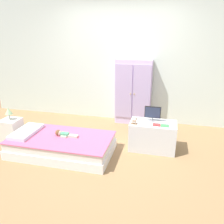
% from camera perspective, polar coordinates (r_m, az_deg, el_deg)
% --- Properties ---
extents(ground_plane, '(10.00, 10.00, 0.02)m').
position_cam_1_polar(ground_plane, '(3.92, -2.58, -9.90)').
color(ground_plane, '#99754C').
extents(back_wall, '(6.40, 0.05, 2.70)m').
position_cam_1_polar(back_wall, '(4.97, 2.34, 13.08)').
color(back_wall, silver).
rests_on(back_wall, ground_plane).
extents(bed, '(1.67, 0.89, 0.29)m').
position_cam_1_polar(bed, '(3.88, -12.53, -8.10)').
color(bed, white).
rests_on(bed, ground_plane).
extents(pillow, '(0.32, 0.64, 0.06)m').
position_cam_1_polar(pillow, '(4.11, -20.71, -4.61)').
color(pillow, silver).
rests_on(pillow, bed).
extents(doll, '(0.39, 0.13, 0.10)m').
position_cam_1_polar(doll, '(3.83, -12.38, -5.39)').
color(doll, '#4CA375').
rests_on(doll, bed).
extents(nightstand, '(0.32, 0.32, 0.41)m').
position_cam_1_polar(nightstand, '(4.57, -23.91, -4.15)').
color(nightstand, silver).
rests_on(nightstand, ground_plane).
extents(table_lamp, '(0.13, 0.13, 0.22)m').
position_cam_1_polar(table_lamp, '(4.45, -24.55, 0.12)').
color(table_lamp, '#B7B2AD').
rests_on(table_lamp, nightstand).
extents(wardrobe, '(0.76, 0.29, 1.38)m').
position_cam_1_polar(wardrobe, '(4.87, 5.39, 5.00)').
color(wardrobe, silver).
rests_on(wardrobe, ground_plane).
extents(tv_stand, '(0.77, 0.43, 0.49)m').
position_cam_1_polar(tv_stand, '(3.93, 10.14, -5.95)').
color(tv_stand, silver).
rests_on(tv_stand, ground_plane).
extents(tv_monitor, '(0.27, 0.10, 0.26)m').
position_cam_1_polar(tv_monitor, '(3.85, 10.19, -0.21)').
color(tv_monitor, '#99999E').
rests_on(tv_monitor, tv_stand).
extents(rocking_horse_toy, '(0.10, 0.04, 0.12)m').
position_cam_1_polar(rocking_horse_toy, '(3.71, 5.76, -2.23)').
color(rocking_horse_toy, '#8E6642').
rests_on(rocking_horse_toy, tv_stand).
extents(book_red, '(0.12, 0.09, 0.02)m').
position_cam_1_polar(book_red, '(3.74, 11.14, -3.17)').
color(book_red, '#CC3838').
rests_on(book_red, tv_stand).
extents(book_green, '(0.12, 0.10, 0.01)m').
position_cam_1_polar(book_green, '(3.74, 13.15, -3.37)').
color(book_green, '#429E51').
rests_on(book_green, tv_stand).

